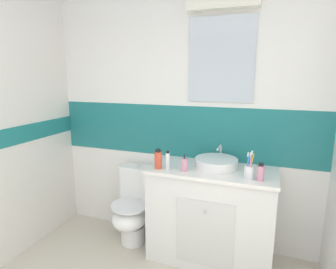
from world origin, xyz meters
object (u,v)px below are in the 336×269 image
(toothbrush_cup, at_px, (249,171))
(lotion_bottle_short, at_px, (261,173))
(soap_dispenser, at_px, (184,165))
(sink_basin, at_px, (216,162))
(toilet, at_px, (134,208))
(toothpaste_tube_upright, at_px, (168,161))
(mouthwash_bottle, at_px, (158,159))

(toothbrush_cup, relative_size, lotion_bottle_short, 1.65)
(lotion_bottle_short, bearing_deg, soap_dispenser, 178.83)
(toothbrush_cup, relative_size, soap_dispenser, 1.53)
(sink_basin, distance_m, toothbrush_cup, 0.34)
(sink_basin, height_order, soap_dispenser, sink_basin)
(toilet, distance_m, toothpaste_tube_upright, 0.72)
(toothbrush_cup, relative_size, mouthwash_bottle, 1.34)
(toilet, distance_m, mouthwash_bottle, 0.68)
(sink_basin, bearing_deg, mouthwash_bottle, -156.95)
(toothbrush_cup, bearing_deg, lotion_bottle_short, -3.63)
(soap_dispenser, xyz_separation_m, toothpaste_tube_upright, (-0.15, -0.01, 0.02))
(toothbrush_cup, distance_m, mouthwash_bottle, 0.75)
(sink_basin, relative_size, toilet, 0.55)
(toilet, height_order, soap_dispenser, soap_dispenser)
(sink_basin, relative_size, soap_dispenser, 2.80)
(soap_dispenser, bearing_deg, toothbrush_cup, -0.76)
(toothbrush_cup, distance_m, soap_dispenser, 0.52)
(mouthwash_bottle, distance_m, lotion_bottle_short, 0.83)
(sink_basin, height_order, toilet, sink_basin)
(sink_basin, distance_m, soap_dispenser, 0.30)
(toothpaste_tube_upright, bearing_deg, lotion_bottle_short, -0.32)
(toothbrush_cup, height_order, lotion_bottle_short, toothbrush_cup)
(soap_dispenser, xyz_separation_m, lotion_bottle_short, (0.60, -0.01, 0.01))
(lotion_bottle_short, bearing_deg, toothpaste_tube_upright, 179.68)
(soap_dispenser, height_order, toothpaste_tube_upright, toothpaste_tube_upright)
(toothbrush_cup, bearing_deg, sink_basin, 146.35)
(toilet, relative_size, soap_dispenser, 5.12)
(soap_dispenser, bearing_deg, sink_basin, 38.13)
(toothpaste_tube_upright, bearing_deg, soap_dispenser, 3.18)
(sink_basin, xyz_separation_m, lotion_bottle_short, (0.37, -0.20, 0.02))
(toilet, relative_size, toothpaste_tube_upright, 4.67)
(sink_basin, bearing_deg, toothbrush_cup, -33.65)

